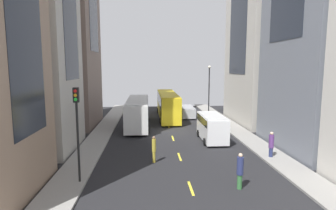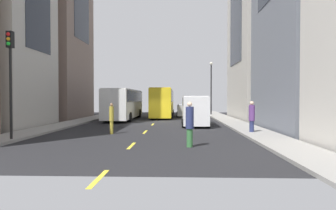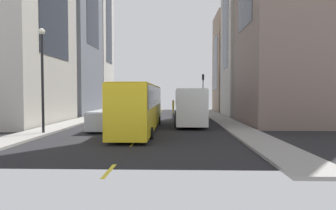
% 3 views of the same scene
% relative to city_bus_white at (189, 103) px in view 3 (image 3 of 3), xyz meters
% --- Properties ---
extents(ground_plane, '(41.52, 41.52, 0.00)m').
position_rel_city_bus_white_xyz_m(ground_plane, '(3.79, -3.39, -2.01)').
color(ground_plane, black).
extents(sidewalk_west, '(2.33, 44.00, 0.15)m').
position_rel_city_bus_white_xyz_m(sidewalk_west, '(-3.81, -3.39, -1.93)').
color(sidewalk_west, gray).
rests_on(sidewalk_west, ground).
extents(sidewalk_east, '(2.33, 44.00, 0.15)m').
position_rel_city_bus_white_xyz_m(sidewalk_east, '(11.38, -3.39, -1.93)').
color(sidewalk_east, gray).
rests_on(sidewalk_east, ground).
extents(lane_stripe_0, '(0.16, 2.00, 0.01)m').
position_rel_city_bus_white_xyz_m(lane_stripe_0, '(3.79, -24.39, -2.00)').
color(lane_stripe_0, yellow).
rests_on(lane_stripe_0, ground).
extents(lane_stripe_1, '(0.16, 2.00, 0.01)m').
position_rel_city_bus_white_xyz_m(lane_stripe_1, '(3.79, -18.39, -2.00)').
color(lane_stripe_1, yellow).
rests_on(lane_stripe_1, ground).
extents(lane_stripe_2, '(0.16, 2.00, 0.01)m').
position_rel_city_bus_white_xyz_m(lane_stripe_2, '(3.79, -12.39, -2.00)').
color(lane_stripe_2, yellow).
rests_on(lane_stripe_2, ground).
extents(lane_stripe_3, '(0.16, 2.00, 0.01)m').
position_rel_city_bus_white_xyz_m(lane_stripe_3, '(3.79, -6.39, -2.00)').
color(lane_stripe_3, yellow).
rests_on(lane_stripe_3, ground).
extents(lane_stripe_4, '(0.16, 2.00, 0.01)m').
position_rel_city_bus_white_xyz_m(lane_stripe_4, '(3.79, -0.39, -2.00)').
color(lane_stripe_4, yellow).
rests_on(lane_stripe_4, ground).
extents(lane_stripe_5, '(0.16, 2.00, 0.01)m').
position_rel_city_bus_white_xyz_m(lane_stripe_5, '(3.79, 5.61, -2.00)').
color(lane_stripe_5, yellow).
rests_on(lane_stripe_5, ground).
extents(lane_stripe_6, '(0.16, 2.00, 0.01)m').
position_rel_city_bus_white_xyz_m(lane_stripe_6, '(3.79, 11.61, -2.00)').
color(lane_stripe_6, yellow).
rests_on(lane_stripe_6, ground).
extents(lane_stripe_7, '(0.16, 2.00, 0.01)m').
position_rel_city_bus_white_xyz_m(lane_stripe_7, '(3.79, 17.61, -2.00)').
color(lane_stripe_7, yellow).
rests_on(lane_stripe_7, ground).
extents(building_west_0, '(6.23, 7.73, 15.78)m').
position_rel_city_bus_white_xyz_m(building_west_0, '(-8.25, -18.57, 5.88)').
color(building_west_0, '#937760').
rests_on(building_west_0, ground).
extents(building_west_1, '(7.14, 7.60, 27.48)m').
position_rel_city_bus_white_xyz_m(building_west_1, '(-8.71, -9.49, 11.73)').
color(building_west_1, '#B7B2A8').
rests_on(building_west_1, ground).
extents(building_east_0, '(9.05, 7.38, 36.42)m').
position_rel_city_bus_white_xyz_m(building_east_0, '(17.23, -20.33, 16.20)').
color(building_east_0, beige).
rests_on(building_east_0, ground).
extents(city_bus_white, '(2.81, 11.92, 3.35)m').
position_rel_city_bus_white_xyz_m(city_bus_white, '(0.00, 0.00, 0.00)').
color(city_bus_white, silver).
rests_on(city_bus_white, ground).
extents(streetcar_yellow, '(2.70, 13.94, 3.59)m').
position_rel_city_bus_white_xyz_m(streetcar_yellow, '(4.10, 5.64, 0.12)').
color(streetcar_yellow, yellow).
rests_on(streetcar_yellow, ground).
extents(delivery_van_white, '(2.25, 5.44, 2.58)m').
position_rel_city_bus_white_xyz_m(delivery_van_white, '(7.55, -7.56, -0.50)').
color(delivery_van_white, white).
rests_on(delivery_van_white, ground).
extents(car_silver_0, '(2.05, 4.77, 1.58)m').
position_rel_city_bus_white_xyz_m(car_silver_0, '(6.93, 5.66, -1.07)').
color(car_silver_0, '#B7BABF').
rests_on(car_silver_0, ground).
extents(pedestrian_waiting_curb, '(0.30, 0.30, 2.05)m').
position_rel_city_bus_white_xyz_m(pedestrian_waiting_curb, '(1.68, -13.60, -0.90)').
color(pedestrian_waiting_curb, gold).
rests_on(pedestrian_waiting_curb, ground).
extents(pedestrian_crossing_near, '(0.39, 0.39, 2.20)m').
position_rel_city_bus_white_xyz_m(pedestrian_crossing_near, '(6.68, -18.65, -0.84)').
color(pedestrian_crossing_near, '#336B38').
rests_on(pedestrian_crossing_near, ground).
extents(pedestrian_crossing_mid, '(0.40, 0.40, 2.04)m').
position_rel_city_bus_white_xyz_m(pedestrian_crossing_mid, '(10.99, -13.34, -0.79)').
color(pedestrian_crossing_mid, navy).
rests_on(pedestrian_crossing_mid, ground).
extents(traffic_light_near_corner, '(0.32, 0.44, 5.88)m').
position_rel_city_bus_white_xyz_m(traffic_light_near_corner, '(-3.04, -17.21, 2.23)').
color(traffic_light_near_corner, black).
rests_on(traffic_light_near_corner, ground).
extents(streetlamp_near, '(0.44, 0.44, 7.35)m').
position_rel_city_bus_white_xyz_m(streetlamp_near, '(10.71, 8.28, 2.62)').
color(streetlamp_near, black).
rests_on(streetlamp_near, ground).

